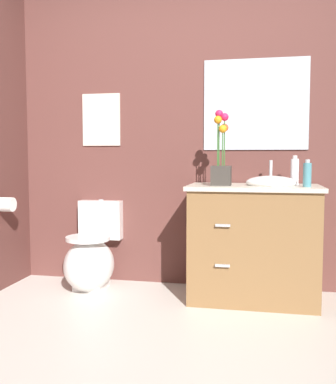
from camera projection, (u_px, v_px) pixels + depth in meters
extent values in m
plane|color=beige|center=(147.00, 371.00, 2.17)|extent=(9.64, 9.64, 0.00)
cube|color=brown|center=(218.00, 131.00, 3.54)|extent=(4.50, 0.05, 2.50)
ellipsoid|color=white|center=(89.00, 265.00, 3.48)|extent=(0.38, 0.48, 0.40)
cube|color=white|center=(92.00, 277.00, 3.54)|extent=(0.22, 0.26, 0.18)
cube|color=white|center=(101.00, 220.00, 3.73)|extent=(0.36, 0.13, 0.32)
cylinder|color=white|center=(88.00, 238.00, 3.44)|extent=(0.34, 0.34, 0.03)
cylinder|color=#B7B7BC|center=(101.00, 201.00, 3.72)|extent=(0.04, 0.04, 0.02)
cube|color=brown|center=(253.00, 245.00, 3.23)|extent=(0.90, 0.52, 0.81)
cube|color=beige|center=(254.00, 187.00, 3.20)|extent=(0.94, 0.56, 0.03)
ellipsoid|color=white|center=(271.00, 183.00, 3.17)|extent=(0.36, 0.26, 0.10)
cylinder|color=#B7B7BC|center=(271.00, 172.00, 3.33)|extent=(0.02, 0.02, 0.18)
cube|color=#B7B7BC|center=(223.00, 225.00, 2.99)|extent=(0.10, 0.02, 0.02)
cube|color=#B7B7BC|center=(222.00, 266.00, 3.02)|extent=(0.10, 0.02, 0.02)
cube|color=#38332D|center=(221.00, 176.00, 3.18)|extent=(0.14, 0.14, 0.14)
cylinder|color=#386B2D|center=(224.00, 142.00, 3.16)|extent=(0.01, 0.01, 0.35)
sphere|color=#E01E51|center=(225.00, 117.00, 3.15)|extent=(0.06, 0.06, 0.06)
cylinder|color=#386B2D|center=(224.00, 147.00, 3.20)|extent=(0.01, 0.01, 0.27)
sphere|color=#EA4C23|center=(225.00, 128.00, 3.19)|extent=(0.06, 0.06, 0.06)
cylinder|color=#386B2D|center=(219.00, 140.00, 3.18)|extent=(0.01, 0.01, 0.37)
sphere|color=#E01E51|center=(219.00, 114.00, 3.16)|extent=(0.06, 0.06, 0.06)
cylinder|color=#386B2D|center=(218.00, 143.00, 3.16)|extent=(0.01, 0.01, 0.33)
sphere|color=orange|center=(218.00, 120.00, 3.14)|extent=(0.06, 0.06, 0.06)
cylinder|color=#386B2D|center=(223.00, 147.00, 3.15)|extent=(0.01, 0.01, 0.26)
sphere|color=orange|center=(223.00, 129.00, 3.13)|extent=(0.06, 0.06, 0.06)
cylinder|color=white|center=(295.00, 172.00, 3.24)|extent=(0.06, 0.06, 0.19)
cylinder|color=silver|center=(295.00, 157.00, 3.23)|extent=(0.03, 0.03, 0.02)
cylinder|color=teal|center=(307.00, 175.00, 3.02)|extent=(0.06, 0.06, 0.16)
cylinder|color=#B7B7BC|center=(308.00, 161.00, 3.02)|extent=(0.03, 0.03, 0.02)
cube|color=beige|center=(101.00, 120.00, 3.70)|extent=(0.33, 0.01, 0.43)
cube|color=#B2BCC6|center=(256.00, 104.00, 3.44)|extent=(0.80, 0.01, 0.70)
cylinder|color=white|center=(7.00, 204.00, 3.42)|extent=(0.11, 0.11, 0.11)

